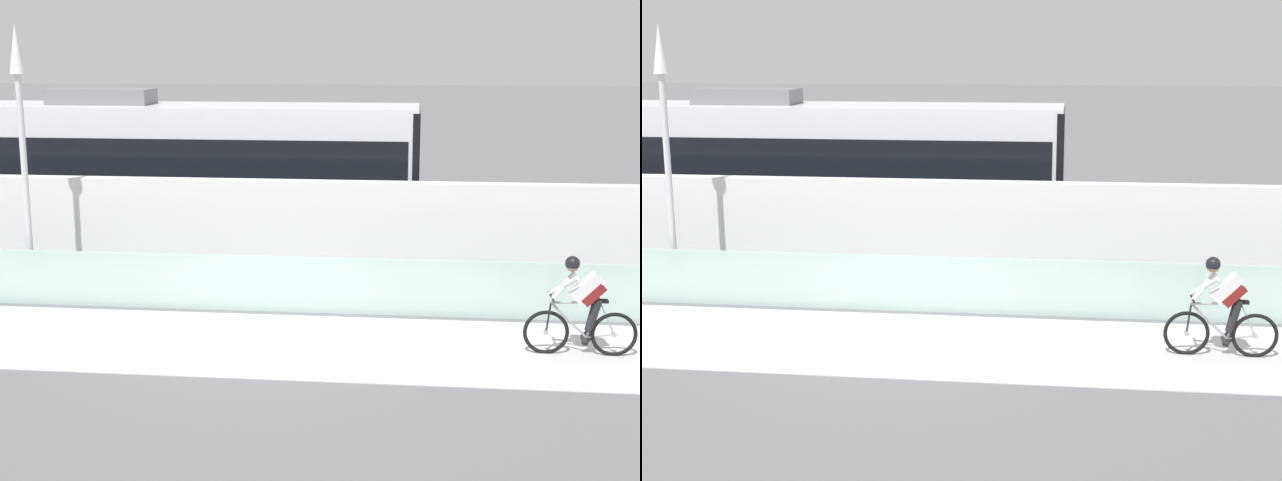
# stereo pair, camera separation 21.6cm
# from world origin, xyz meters

# --- Properties ---
(ground_plane) EXTENTS (200.00, 200.00, 0.00)m
(ground_plane) POSITION_xyz_m (0.00, 0.00, 0.00)
(ground_plane) COLOR slate
(bike_path_deck) EXTENTS (32.00, 3.20, 0.01)m
(bike_path_deck) POSITION_xyz_m (0.00, 0.00, 0.01)
(bike_path_deck) COLOR silver
(bike_path_deck) RESTS_ON ground
(glass_parapet) EXTENTS (32.00, 0.05, 1.04)m
(glass_parapet) POSITION_xyz_m (0.00, 1.85, 0.52)
(glass_parapet) COLOR #ADC6C1
(glass_parapet) RESTS_ON ground
(concrete_barrier_wall) EXTENTS (32.00, 0.36, 2.18)m
(concrete_barrier_wall) POSITION_xyz_m (0.00, 3.65, 1.09)
(concrete_barrier_wall) COLOR white
(concrete_barrier_wall) RESTS_ON ground
(tram_rail_near) EXTENTS (32.00, 0.08, 0.01)m
(tram_rail_near) POSITION_xyz_m (0.00, 6.13, 0.00)
(tram_rail_near) COLOR #595654
(tram_rail_near) RESTS_ON ground
(tram_rail_far) EXTENTS (32.00, 0.08, 0.01)m
(tram_rail_far) POSITION_xyz_m (0.00, 7.57, 0.00)
(tram_rail_far) COLOR #595654
(tram_rail_far) RESTS_ON ground
(tram) EXTENTS (11.06, 2.54, 3.81)m
(tram) POSITION_xyz_m (-2.91, 6.85, 1.89)
(tram) COLOR silver
(tram) RESTS_ON ground
(cyclist_on_bike) EXTENTS (1.77, 0.58, 1.61)m
(cyclist_on_bike) POSITION_xyz_m (5.19, 0.00, 0.78)
(cyclist_on_bike) COLOR black
(cyclist_on_bike) RESTS_ON ground
(lamp_post_antenna) EXTENTS (0.28, 0.28, 5.20)m
(lamp_post_antenna) POSITION_xyz_m (-4.77, 2.15, 3.29)
(lamp_post_antenna) COLOR gray
(lamp_post_antenna) RESTS_ON ground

